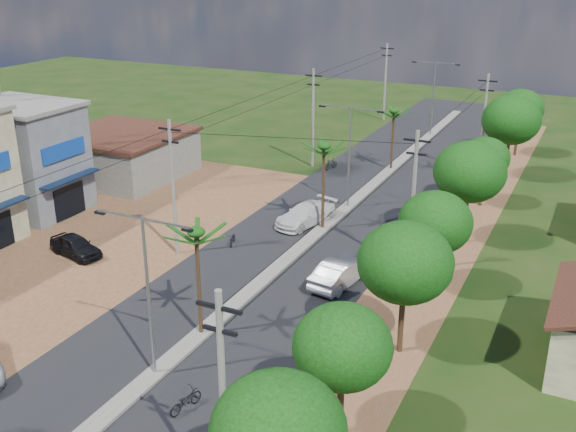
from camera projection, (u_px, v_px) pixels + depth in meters
name	position (u px, v px, depth m)	size (l,w,h in m)	color
ground	(155.00, 375.00, 31.58)	(160.00, 160.00, 0.00)	black
road	(293.00, 255.00, 44.16)	(12.00, 110.00, 0.04)	black
median	(311.00, 238.00, 46.65)	(1.00, 90.00, 0.18)	#605E56
dirt_lot_west	(42.00, 254.00, 44.38)	(18.00, 46.00, 0.04)	brown
dirt_shoulder_east	(419.00, 281.00, 40.70)	(5.00, 90.00, 0.03)	brown
shophouse_grey	(24.00, 158.00, 50.75)	(9.00, 6.40, 8.30)	#4F5357
low_shed	(122.00, 154.00, 59.54)	(10.40, 10.40, 3.95)	#605E56
tree_east_a	(278.00, 431.00, 21.06)	(4.40, 4.40, 6.37)	black
tree_east_b	(342.00, 347.00, 26.31)	(4.00, 4.00, 5.83)	black
tree_east_c	(405.00, 263.00, 31.75)	(4.60, 4.60, 6.83)	black
tree_east_d	(435.00, 223.00, 37.94)	(4.20, 4.20, 6.13)	black
tree_east_e	(470.00, 172.00, 44.30)	(4.80, 4.80, 7.14)	black
tree_east_f	(485.00, 158.00, 51.61)	(3.80, 3.80, 5.52)	black
tree_east_g	(511.00, 120.00, 57.59)	(5.00, 5.00, 7.38)	black
tree_east_h	(520.00, 109.00, 64.64)	(4.40, 4.40, 6.52)	black
palm_median_near	(196.00, 237.00, 32.93)	(2.00, 2.00, 6.15)	black
palm_median_mid	(324.00, 150.00, 46.23)	(2.00, 2.00, 6.55)	black
palm_median_far	(394.00, 113.00, 59.88)	(2.00, 2.00, 5.85)	black
streetlight_near	(148.00, 284.00, 29.85)	(5.10, 0.18, 8.00)	gray
streetlight_mid	(350.00, 148.00, 50.82)	(5.10, 0.18, 8.00)	gray
streetlight_far	(434.00, 92.00, 71.80)	(5.10, 0.18, 8.00)	gray
utility_pole_w_b	(173.00, 185.00, 42.77)	(1.60, 0.24, 9.00)	#605E56
utility_pole_w_c	(313.00, 116.00, 61.23)	(1.60, 0.24, 9.00)	#605E56
utility_pole_w_d	(385.00, 80.00, 78.85)	(1.60, 0.24, 9.00)	#605E56
utility_pole_e_a	(223.00, 407.00, 21.77)	(1.60, 0.24, 9.00)	#605E56
utility_pole_e_b	(413.00, 200.00, 40.24)	(1.60, 0.24, 9.00)	#605E56
utility_pole_e_c	(483.00, 123.00, 58.70)	(1.60, 0.24, 9.00)	#605E56
car_silver_mid	(340.00, 273.00, 39.96)	(1.69, 4.84, 1.59)	gray
car_white_far	(305.00, 215.00, 48.98)	(2.14, 5.26, 1.53)	silver
car_parked_dark	(76.00, 246.00, 43.87)	(1.64, 4.06, 1.38)	black
moto_rider_east	(186.00, 401.00, 28.98)	(0.62, 1.79, 0.94)	black
moto_rider_west_a	(233.00, 239.00, 45.67)	(0.54, 1.56, 0.82)	black
moto_rider_west_b	(331.00, 164.00, 61.73)	(0.46, 1.64, 0.99)	black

